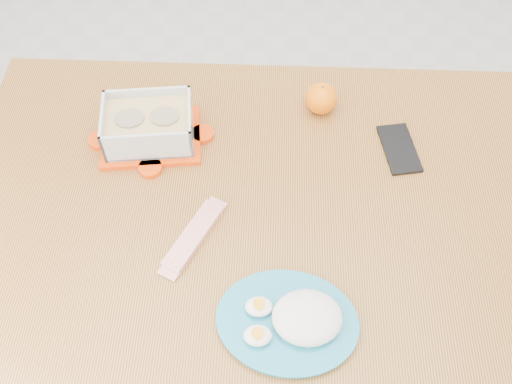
{
  "coord_description": "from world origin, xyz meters",
  "views": [
    {
      "loc": [
        -0.05,
        -0.68,
        1.82
      ],
      "look_at": [
        -0.05,
        0.01,
        0.81
      ],
      "focal_mm": 40.0,
      "sensor_mm": 36.0,
      "label": 1
    }
  ],
  "objects_px": {
    "dining_table": "(256,226)",
    "smartphone": "(399,149)",
    "orange_fruit": "(321,98)",
    "food_container": "(149,126)",
    "rice_plate": "(294,319)"
  },
  "relations": [
    {
      "from": "dining_table",
      "to": "smartphone",
      "type": "height_order",
      "value": "smartphone"
    },
    {
      "from": "orange_fruit",
      "to": "smartphone",
      "type": "relative_size",
      "value": 0.53
    },
    {
      "from": "food_container",
      "to": "rice_plate",
      "type": "xyz_separation_m",
      "value": [
        0.33,
        -0.47,
        -0.02
      ]
    },
    {
      "from": "dining_table",
      "to": "smartphone",
      "type": "distance_m",
      "value": 0.39
    },
    {
      "from": "orange_fruit",
      "to": "rice_plate",
      "type": "height_order",
      "value": "orange_fruit"
    },
    {
      "from": "food_container",
      "to": "smartphone",
      "type": "xyz_separation_m",
      "value": [
        0.6,
        -0.03,
        -0.04
      ]
    },
    {
      "from": "dining_table",
      "to": "food_container",
      "type": "bearing_deg",
      "value": 144.46
    },
    {
      "from": "orange_fruit",
      "to": "rice_plate",
      "type": "distance_m",
      "value": 0.57
    },
    {
      "from": "dining_table",
      "to": "rice_plate",
      "type": "bearing_deg",
      "value": -72.83
    },
    {
      "from": "dining_table",
      "to": "orange_fruit",
      "type": "distance_m",
      "value": 0.36
    },
    {
      "from": "orange_fruit",
      "to": "smartphone",
      "type": "bearing_deg",
      "value": -35.81
    },
    {
      "from": "orange_fruit",
      "to": "smartphone",
      "type": "xyz_separation_m",
      "value": [
        0.18,
        -0.13,
        -0.04
      ]
    },
    {
      "from": "rice_plate",
      "to": "orange_fruit",
      "type": "bearing_deg",
      "value": 88.83
    },
    {
      "from": "dining_table",
      "to": "rice_plate",
      "type": "xyz_separation_m",
      "value": [
        0.07,
        -0.27,
        0.11
      ]
    },
    {
      "from": "rice_plate",
      "to": "smartphone",
      "type": "relative_size",
      "value": 2.09
    }
  ]
}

